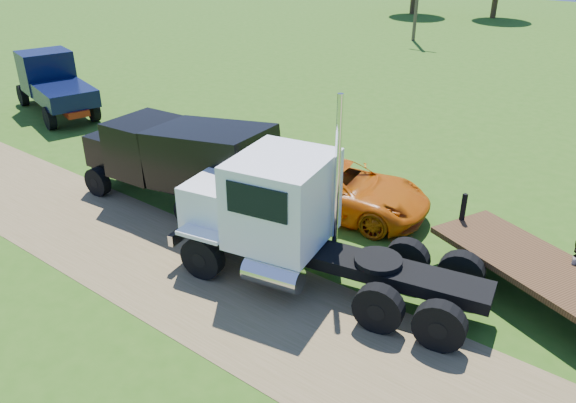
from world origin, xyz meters
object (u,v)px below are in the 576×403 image
Objects in this scene: white_semi_tractor at (285,218)px; flatbed_trailer at (566,288)px; navy_truck at (52,82)px; orange_pickup at (339,188)px; black_dump_truck at (180,158)px.

white_semi_tractor is 1.15× the size of flatbed_trailer.
navy_truck reaches higher than orange_pickup.
white_semi_tractor is at bearing -176.47° from orange_pickup.
orange_pickup is at bearing 29.63° from black_dump_truck.
orange_pickup is 0.80× the size of flatbed_trailer.
orange_pickup is 7.50m from flatbed_trailer.
navy_truck is at bearing 160.81° from black_dump_truck.
black_dump_truck is at bearing 157.18° from white_semi_tractor.
black_dump_truck is at bearing 0.94° from navy_truck.
flatbed_trailer reaches higher than orange_pickup.
white_semi_tractor is 1.23× the size of navy_truck.
black_dump_truck is 1.09× the size of navy_truck.
black_dump_truck is 5.31m from orange_pickup.
black_dump_truck is 1.26× the size of orange_pickup.
navy_truck is at bearing 155.28° from white_semi_tractor.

